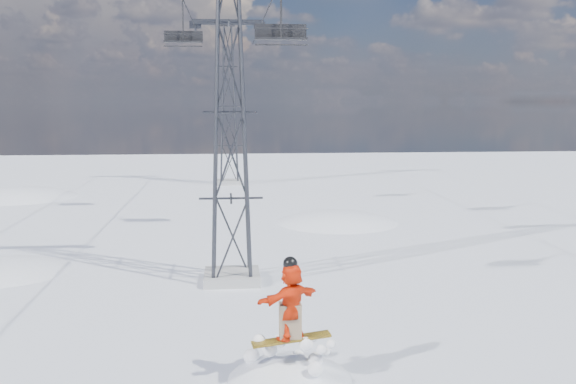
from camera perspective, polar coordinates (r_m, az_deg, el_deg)
lift_tower_near at (r=20.45m, az=-5.19°, el=6.99°), size 5.20×1.80×11.43m
lift_tower_far at (r=45.45m, az=-5.31°, el=7.54°), size 5.20×1.80×11.43m
lift_chair_mid at (r=27.68m, az=-0.63°, el=13.94°), size 2.19×0.63×2.72m
lift_chair_far at (r=32.96m, az=-9.28°, el=13.39°), size 1.90×0.55×2.35m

